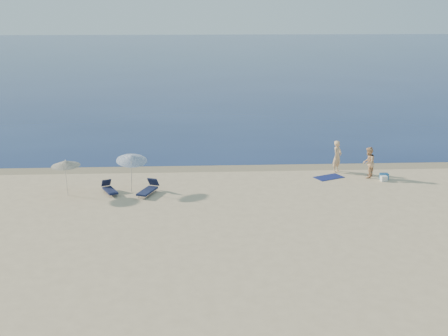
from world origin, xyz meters
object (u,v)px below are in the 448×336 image
at_px(person_left, 337,156).
at_px(blue_cooler, 384,176).
at_px(umbrella_near, 132,158).
at_px(person_right, 368,162).

distance_m(person_left, blue_cooler, 3.02).
height_order(blue_cooler, umbrella_near, umbrella_near).
bearing_deg(umbrella_near, blue_cooler, -12.04).
distance_m(person_left, umbrella_near, 12.51).
relative_size(person_right, umbrella_near, 0.83).
relative_size(person_left, person_right, 1.06).
xyz_separation_m(person_right, umbrella_near, (-13.66, -1.80, 0.95)).
distance_m(person_left, person_right, 1.99).
bearing_deg(person_right, umbrella_near, -53.74).
bearing_deg(blue_cooler, umbrella_near, -172.97).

